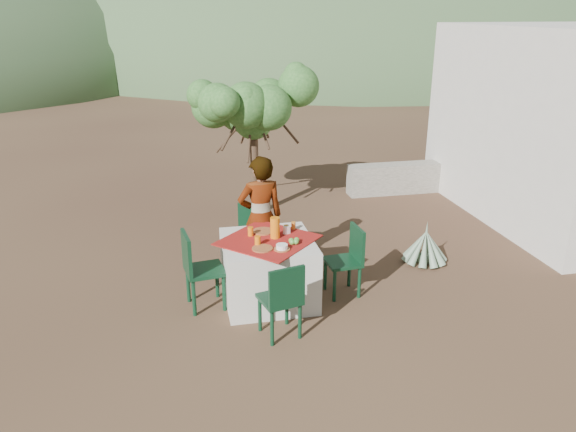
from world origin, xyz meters
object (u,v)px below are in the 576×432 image
Objects in this scene: chair_left at (198,267)px; agave at (425,247)px; chair_right at (349,257)px; chair_far at (252,233)px; table at (269,270)px; juice_pitcher at (275,228)px; chair_near at (282,298)px; shrub_tree at (257,113)px; person at (261,217)px.

agave is (3.05, 0.61, -0.29)m from chair_left.
chair_right is 1.29× the size of agave.
table is at bearing -72.25° from chair_far.
table is 0.51m from juice_pitcher.
chair_right is 0.97m from juice_pitcher.
chair_near is at bearing -54.26° from chair_right.
shrub_tree is at bearing 93.74° from chair_far.
agave is at bearing 5.86° from chair_far.
person is at bearing 177.92° from agave.
table is 2.01× the size of agave.
person is 6.44× the size of juice_pitcher.
person is at bearing -104.84° from chair_near.
shrub_tree is 3.07m from juice_pitcher.
chair_left is at bearing 33.60° from person.
juice_pitcher is (-2.15, -0.55, 0.67)m from agave.
table is 0.83× the size of person.
chair_left is 1.12m from person.
shrub_tree is (0.35, 2.99, 1.30)m from table.
agave is at bearing 171.74° from person.
juice_pitcher is at bearing -109.79° from chair_near.
shrub_tree is 3.39m from agave.
chair_right reaches higher than table.
chair_left is at bearing -59.53° from chair_near.
chair_right is at bearing -154.08° from agave.
chair_far is at bearing -82.26° from person.
juice_pitcher is at bearing -66.64° from chair_far.
person reaches higher than table.
juice_pitcher is (0.09, 0.04, 0.50)m from table.
chair_left is at bearing -168.65° from agave.
chair_left is (-0.81, 0.83, 0.04)m from chair_near.
table is 0.61× the size of shrub_tree.
juice_pitcher is at bearing -99.54° from chair_right.
chair_left is at bearing -111.10° from shrub_tree.
table is 0.96m from chair_right.
chair_left is 3.76× the size of juice_pitcher.
chair_far is at bearing 98.49° from juice_pitcher.
person is (-0.93, 0.71, 0.32)m from chair_right.
chair_far is 1.30× the size of agave.
chair_left is 0.98m from juice_pitcher.
juice_pitcher reaches higher than chair_far.
chair_near is 1.15m from chair_left.
chair_left is 1.41× the size of agave.
table is at bearing -96.48° from chair_left.
chair_far is 0.54× the size of person.
shrub_tree is at bearing 84.86° from juice_pitcher.
juice_pitcher is at bearing -165.70° from agave.
chair_right is at bearing -29.70° from chair_far.
chair_near is 0.40× the size of shrub_tree.
chair_left reaches higher than chair_far.
shrub_tree reaches higher than chair_left.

